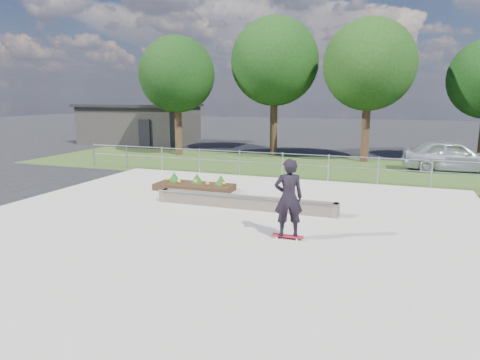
# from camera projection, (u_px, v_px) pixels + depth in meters

# --- Properties ---
(ground) EXTENTS (120.00, 120.00, 0.00)m
(ground) POSITION_uv_depth(u_px,v_px,m) (215.00, 228.00, 11.89)
(ground) COLOR black
(ground) RESTS_ON ground
(grass_verge) EXTENTS (30.00, 8.00, 0.02)m
(grass_verge) POSITION_uv_depth(u_px,v_px,m) (299.00, 167.00, 22.04)
(grass_verge) COLOR #2E451B
(grass_verge) RESTS_ON ground
(concrete_slab) EXTENTS (15.00, 15.00, 0.06)m
(concrete_slab) POSITION_uv_depth(u_px,v_px,m) (215.00, 227.00, 11.89)
(concrete_slab) COLOR #ACA999
(concrete_slab) RESTS_ON ground
(fence) EXTENTS (20.06, 0.06, 1.20)m
(fence) POSITION_uv_depth(u_px,v_px,m) (282.00, 162.00, 18.66)
(fence) COLOR gray
(fence) RESTS_ON ground
(building) EXTENTS (8.40, 5.40, 3.00)m
(building) POSITION_uv_depth(u_px,v_px,m) (140.00, 124.00, 32.88)
(building) COLOR #292725
(building) RESTS_ON ground
(tree_far_left) EXTENTS (4.55, 4.55, 7.15)m
(tree_far_left) POSITION_uv_depth(u_px,v_px,m) (177.00, 75.00, 25.62)
(tree_far_left) COLOR #382216
(tree_far_left) RESTS_ON ground
(tree_mid_left) EXTENTS (5.25, 5.25, 8.25)m
(tree_mid_left) POSITION_uv_depth(u_px,v_px,m) (275.00, 62.00, 25.48)
(tree_mid_left) COLOR #301F13
(tree_mid_left) RESTS_ON ground
(tree_mid_right) EXTENTS (4.90, 4.90, 7.70)m
(tree_mid_right) POSITION_uv_depth(u_px,v_px,m) (369.00, 65.00, 22.79)
(tree_mid_right) COLOR #351F15
(tree_mid_right) RESTS_ON ground
(grind_ledge) EXTENTS (6.00, 0.44, 0.43)m
(grind_ledge) POSITION_uv_depth(u_px,v_px,m) (244.00, 202.00, 13.73)
(grind_ledge) COLOR brown
(grind_ledge) RESTS_ON concrete_slab
(planter_bed) EXTENTS (3.00, 1.20, 0.61)m
(planter_bed) POSITION_uv_depth(u_px,v_px,m) (195.00, 185.00, 16.38)
(planter_bed) COLOR black
(planter_bed) RESTS_ON concrete_slab
(skateboarder) EXTENTS (0.84, 0.70, 2.06)m
(skateboarder) POSITION_uv_depth(u_px,v_px,m) (288.00, 198.00, 10.63)
(skateboarder) COLOR silver
(skateboarder) RESTS_ON concrete_slab
(parked_car) EXTENTS (4.67, 2.18, 1.55)m
(parked_car) POSITION_uv_depth(u_px,v_px,m) (452.00, 156.00, 20.53)
(parked_car) COLOR #B5BAC0
(parked_car) RESTS_ON ground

